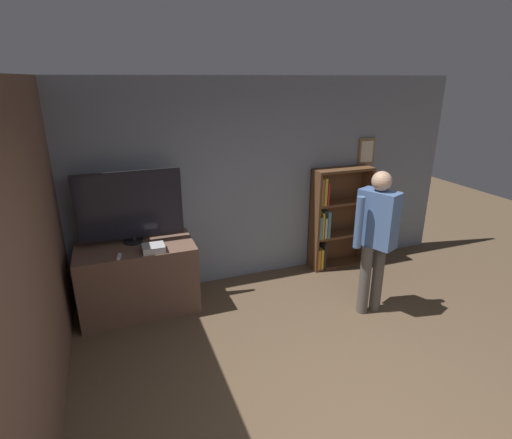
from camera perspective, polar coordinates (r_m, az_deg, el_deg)
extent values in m
cube|color=gray|center=(5.31, -2.22, 5.20)|extent=(6.41, 0.06, 2.70)
cube|color=olive|center=(6.07, 15.49, 9.36)|extent=(0.26, 0.02, 0.39)
cube|color=beige|center=(6.06, 15.57, 9.34)|extent=(0.20, 0.01, 0.30)
cube|color=brown|center=(3.63, -28.95, -4.38)|extent=(0.06, 4.67, 2.70)
cube|color=brown|center=(5.01, -16.45, -8.01)|extent=(1.33, 0.72, 0.84)
cylinder|color=black|center=(4.93, -17.04, -2.97)|extent=(0.22, 0.22, 0.03)
cylinder|color=black|center=(4.91, -17.09, -2.54)|extent=(0.06, 0.06, 0.05)
cube|color=black|center=(4.78, -17.57, 1.95)|extent=(1.19, 0.04, 0.79)
cube|color=black|center=(4.76, -17.55, 1.87)|extent=(1.15, 0.01, 0.76)
cube|color=silver|center=(4.62, -14.44, -3.99)|extent=(0.24, 0.21, 0.07)
cube|color=white|center=(4.58, -18.98, -5.02)|extent=(0.06, 0.14, 0.02)
cube|color=brown|center=(5.73, 8.37, -0.32)|extent=(0.04, 0.28, 1.48)
cube|color=brown|center=(6.16, 15.24, 0.63)|extent=(0.04, 0.28, 1.48)
cube|color=brown|center=(6.04, 11.26, 0.57)|extent=(0.87, 0.01, 1.48)
cube|color=brown|center=(6.20, 11.47, -6.12)|extent=(0.80, 0.28, 0.04)
cube|color=brown|center=(6.02, 11.77, -2.04)|extent=(0.80, 0.28, 0.04)
cube|color=brown|center=(5.86, 12.10, 2.45)|extent=(0.80, 0.28, 0.04)
cube|color=brown|center=(5.74, 12.44, 6.98)|extent=(0.80, 0.28, 0.04)
cube|color=orange|center=(5.95, 8.48, -5.40)|extent=(0.04, 0.26, 0.32)
cube|color=gold|center=(5.96, 9.00, -5.39)|extent=(0.04, 0.22, 0.32)
cube|color=#232328|center=(5.95, 9.45, -4.97)|extent=(0.03, 0.20, 0.41)
cube|color=#5B8E99|center=(5.75, 8.73, -0.97)|extent=(0.04, 0.25, 0.32)
cube|color=gold|center=(5.75, 9.10, -0.66)|extent=(0.03, 0.23, 0.38)
cube|color=beige|center=(5.79, 9.47, -0.99)|extent=(0.03, 0.23, 0.30)
cube|color=#5B8E99|center=(5.80, 9.88, -0.51)|extent=(0.04, 0.24, 0.39)
cube|color=#99663D|center=(5.57, 9.08, 3.99)|extent=(0.03, 0.21, 0.38)
cube|color=gold|center=(5.60, 9.49, 4.06)|extent=(0.04, 0.21, 0.38)
cube|color=red|center=(5.63, 9.82, 3.82)|extent=(0.02, 0.23, 0.32)
cylinder|color=#56514C|center=(4.91, 15.27, -8.31)|extent=(0.13, 0.13, 0.86)
cylinder|color=#56514C|center=(5.01, 16.97, -7.90)|extent=(0.13, 0.13, 0.86)
cube|color=#4C6B9E|center=(4.67, 16.99, 0.11)|extent=(0.38, 0.49, 0.64)
sphere|color=tan|center=(4.55, 17.53, 5.24)|extent=(0.22, 0.22, 0.22)
cylinder|color=#4C6B9E|center=(4.82, 19.30, 0.29)|extent=(0.09, 0.09, 0.59)
cylinder|color=#4C6B9E|center=(4.53, 14.49, -0.43)|extent=(0.09, 0.09, 0.59)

